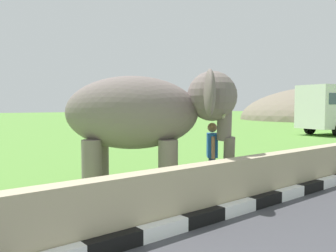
% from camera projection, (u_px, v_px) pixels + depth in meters
% --- Properties ---
extents(striped_curb, '(16.20, 0.20, 0.24)m').
position_uv_depth(striped_curb, '(84.00, 252.00, 4.68)').
color(striped_curb, white).
rests_on(striped_curb, ground_plane).
extents(barrier_parapet, '(28.00, 0.36, 1.00)m').
position_uv_depth(barrier_parapet, '(196.00, 192.00, 6.38)').
color(barrier_parapet, tan).
rests_on(barrier_parapet, ground_plane).
extents(elephant, '(3.91, 3.74, 2.87)m').
position_uv_depth(elephant, '(147.00, 114.00, 8.19)').
color(elephant, slate).
rests_on(elephant, ground_plane).
extents(person_handler, '(0.49, 0.54, 1.66)m').
position_uv_depth(person_handler, '(212.00, 153.00, 8.57)').
color(person_handler, navy).
rests_on(person_handler, ground_plane).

